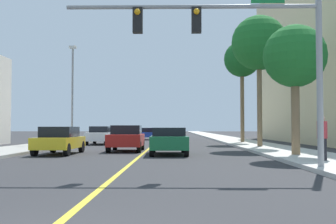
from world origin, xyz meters
TOP-DOWN VIEW (x-y plane):
  - ground at (0.00, 42.00)m, footprint 192.00×192.00m
  - sidewalk_left at (-7.83, 42.00)m, footprint 3.62×168.00m
  - sidewalk_right at (7.83, 42.00)m, footprint 3.62×168.00m
  - lane_marking_center at (0.00, 42.00)m, footprint 0.16×144.00m
  - traffic_signal_mast at (3.83, 8.29)m, footprint 8.38×0.36m
  - street_lamp at (-6.52, 26.77)m, footprint 0.56×0.28m
  - palm_near at (7.33, 13.83)m, footprint 2.93×2.93m
  - palm_mid at (7.40, 21.78)m, footprint 3.69×3.69m
  - palm_far at (7.63, 29.74)m, footprint 3.14×3.14m
  - car_blue at (-1.30, 40.48)m, footprint 2.05×3.92m
  - car_yellow at (-4.35, 16.06)m, footprint 1.85×4.02m
  - car_red at (-1.15, 18.73)m, footprint 1.98×3.86m
  - car_white at (-4.51, 28.11)m, footprint 1.80×4.44m
  - car_green at (1.40, 15.94)m, footprint 1.98×4.31m
  - pedestrian at (7.36, 10.65)m, footprint 0.38×0.38m

SIDE VIEW (x-z plane):
  - ground at x=0.00m, z-range 0.00..0.00m
  - lane_marking_center at x=0.00m, z-range 0.00..0.01m
  - sidewalk_left at x=-7.83m, z-range 0.00..0.15m
  - sidewalk_right at x=7.83m, z-range 0.00..0.15m
  - car_blue at x=-1.30m, z-range 0.03..1.40m
  - car_green at x=1.40m, z-range 0.03..1.43m
  - car_yellow at x=-4.35m, z-range 0.03..1.48m
  - car_white at x=-4.51m, z-range 0.02..1.52m
  - car_red at x=-1.15m, z-range 0.01..1.54m
  - pedestrian at x=7.36m, z-range 0.15..1.87m
  - traffic_signal_mast at x=3.83m, z-range 1.46..7.09m
  - street_lamp at x=-6.52m, z-range 0.57..8.43m
  - palm_near at x=7.33m, z-range 1.65..7.71m
  - palm_mid at x=7.40m, z-range 2.65..11.46m
  - palm_far at x=7.63m, z-range 2.90..11.72m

